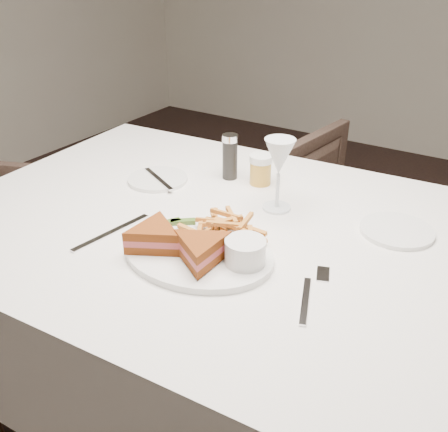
% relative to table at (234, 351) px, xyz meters
% --- Properties ---
extents(ground, '(5.00, 5.00, 0.00)m').
position_rel_table_xyz_m(ground, '(0.13, 0.22, -0.38)').
color(ground, black).
rests_on(ground, ground).
extents(table, '(1.44, 1.00, 0.75)m').
position_rel_table_xyz_m(table, '(0.00, 0.00, 0.00)').
color(table, white).
rests_on(table, ground).
extents(chair_far, '(0.77, 0.73, 0.71)m').
position_rel_table_xyz_m(chair_far, '(0.07, 0.91, -0.02)').
color(chair_far, '#49362C').
rests_on(chair_far, ground).
extents(table_setting, '(0.78, 0.58, 0.18)m').
position_rel_table_xyz_m(table_setting, '(-0.00, -0.05, 0.41)').
color(table_setting, white).
rests_on(table_setting, table).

